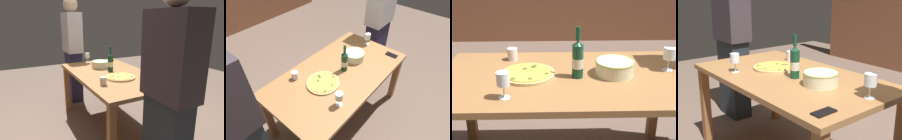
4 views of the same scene
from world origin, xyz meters
TOP-DOWN VIEW (x-y plane):
  - ground_plane at (0.00, 0.00)m, footprint 8.00×8.00m
  - dining_table at (0.00, 0.00)m, footprint 1.60×0.90m
  - pizza at (-0.23, 0.01)m, footprint 0.34×0.34m
  - serving_bowl at (0.32, 0.01)m, footprint 0.25×0.25m
  - wine_bottle at (0.08, -0.02)m, footprint 0.07×0.07m
  - wine_glass_near_pizza at (-0.33, -0.29)m, footprint 0.07×0.07m
  - wine_glass_by_bottle at (0.69, 0.07)m, footprint 0.08×0.08m
  - cup_amber at (-0.36, 0.29)m, footprint 0.07×0.07m
  - cell_phone at (0.67, -0.30)m, footprint 0.07×0.15m
  - person_host at (-1.12, 0.11)m, footprint 0.42×0.24m
  - person_guest_left at (1.13, 0.16)m, footprint 0.43×0.24m

SIDE VIEW (x-z plane):
  - ground_plane at x=0.00m, z-range 0.00..0.00m
  - dining_table at x=0.00m, z-range 0.28..1.03m
  - cell_phone at x=0.67m, z-range 0.75..0.76m
  - pizza at x=-0.23m, z-range 0.75..0.78m
  - cup_amber at x=-0.36m, z-range 0.75..0.84m
  - serving_bowl at x=0.32m, z-range 0.75..0.85m
  - wine_glass_near_pizza at x=-0.33m, z-range 0.78..0.93m
  - wine_glass_by_bottle at x=0.69m, z-range 0.78..0.94m
  - wine_bottle at x=0.08m, z-range 0.71..1.04m
  - person_host at x=-1.12m, z-range 0.02..1.75m
  - person_guest_left at x=1.13m, z-range 0.02..1.77m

